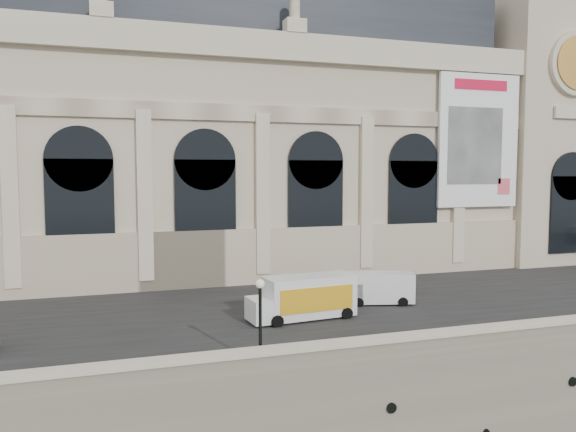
# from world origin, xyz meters

# --- Properties ---
(quay) EXTENTS (160.00, 70.00, 6.00)m
(quay) POSITION_xyz_m (0.00, 35.00, 3.00)
(quay) COLOR gray
(quay) RESTS_ON ground
(street) EXTENTS (160.00, 24.00, 0.06)m
(street) POSITION_xyz_m (0.00, 14.00, 6.03)
(street) COLOR #2D2D2D
(street) RESTS_ON quay
(parapet) EXTENTS (160.00, 1.40, 1.21)m
(parapet) POSITION_xyz_m (0.00, 0.60, 6.62)
(parapet) COLOR gray
(parapet) RESTS_ON quay
(museum) EXTENTS (69.00, 18.70, 29.10)m
(museum) POSITION_xyz_m (-5.98, 30.86, 19.72)
(museum) COLOR beige
(museum) RESTS_ON quay
(clock_pavilion) EXTENTS (13.00, 14.72, 36.70)m
(clock_pavilion) POSITION_xyz_m (34.00, 27.93, 23.42)
(clock_pavilion) COLOR beige
(clock_pavilion) RESTS_ON quay
(van_c) EXTENTS (5.69, 3.32, 2.38)m
(van_c) POSITION_xyz_m (7.02, 12.12, 7.22)
(van_c) COLOR silver
(van_c) RESTS_ON quay
(box_truck) EXTENTS (7.53, 3.21, 2.96)m
(box_truck) POSITION_xyz_m (0.53, 9.61, 7.49)
(box_truck) COLOR silver
(box_truck) RESTS_ON quay
(lamp_right) EXTENTS (0.46, 0.46, 4.56)m
(lamp_right) POSITION_xyz_m (-4.68, 1.61, 8.27)
(lamp_right) COLOR black
(lamp_right) RESTS_ON quay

